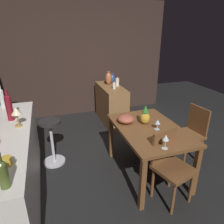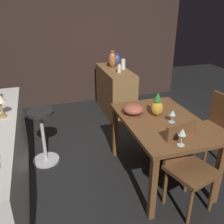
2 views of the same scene
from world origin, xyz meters
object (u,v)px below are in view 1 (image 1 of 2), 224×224
wine_bottle_ruby (9,106)px  counter_lamp (16,113)px  cup_mustard (7,161)px  wine_bottle_olive (3,173)px  chair_near_window (170,163)px  wine_glass_right (158,122)px  fruit_bowl (126,119)px  vase_ceramic_blue (112,79)px  dining_table (149,134)px  pillar_candle_tall (114,86)px  cup_white (1,170)px  vase_copper (109,78)px  wine_glass_left (166,138)px  wine_bottle_clear (2,97)px  sideboard_cabinet (111,104)px  pineapple_centerpiece (145,116)px  chair_by_doorway (191,132)px  pillar_candle_short (117,82)px  bar_stool (52,141)px

wine_bottle_ruby → counter_lamp: (-0.23, -0.11, -0.01)m
cup_mustard → wine_bottle_olive: bearing=-175.4°
chair_near_window → wine_glass_right: bearing=-5.6°
fruit_bowl → vase_ceramic_blue: vase_ceramic_blue is taller
wine_bottle_ruby → cup_mustard: bearing=-175.4°
dining_table → pillar_candle_tall: 1.73m
cup_white → vase_copper: 3.24m
fruit_bowl → wine_bottle_ruby: wine_bottle_ruby is taller
wine_bottle_olive → wine_bottle_ruby: size_ratio=0.75×
cup_mustard → cup_white: 0.13m
wine_glass_left → cup_mustard: (-0.02, 1.56, 0.07)m
dining_table → wine_bottle_clear: wine_bottle_clear is taller
wine_glass_left → counter_lamp: 1.72m
sideboard_cabinet → cup_mustard: size_ratio=9.65×
wine_glass_right → pineapple_centerpiece: bearing=20.0°
vase_copper → vase_ceramic_blue: 0.15m
dining_table → wine_bottle_olive: size_ratio=4.18×
chair_near_window → wine_glass_right: 0.54m
cup_white → vase_copper: bearing=-32.4°
wine_bottle_olive → vase_copper: 3.35m
wine_bottle_olive → vase_ceramic_blue: size_ratio=1.31×
chair_by_doorway → pillar_candle_short: size_ratio=4.49×
wine_glass_right → wine_bottle_olive: size_ratio=0.47×
wine_bottle_olive → pillar_candle_short: 3.27m
wine_bottle_clear → cup_white: 1.72m
counter_lamp → pillar_candle_short: bearing=-47.8°
chair_by_doorway → wine_bottle_clear: bearing=71.0°
wine_glass_right → pillar_candle_short: size_ratio=0.70×
pineapple_centerpiece → cup_white: 1.85m
dining_table → vase_ceramic_blue: vase_ceramic_blue is taller
counter_lamp → vase_ceramic_blue: size_ratio=1.05×
vase_ceramic_blue → pineapple_centerpiece: bearing=174.6°
wine_bottle_olive → counter_lamp: 1.05m
cup_mustard → bar_stool: bearing=-16.9°
pillar_candle_short → vase_ceramic_blue: size_ratio=0.87×
wine_bottle_ruby → cup_mustard: size_ratio=3.45×
wine_bottle_ruby → cup_mustard: (-1.00, -0.08, -0.15)m
wine_glass_left → vase_copper: bearing=-3.5°
pillar_candle_tall → pillar_candle_short: 0.23m
sideboard_cabinet → vase_copper: (0.16, 0.00, 0.55)m
sideboard_cabinet → bar_stool: bearing=132.2°
dining_table → bar_stool: bearing=61.5°
chair_by_doorway → vase_copper: vase_copper is taller
chair_by_doorway → pillar_candle_short: bearing=18.0°
wine_glass_left → wine_bottle_ruby: size_ratio=0.43×
cup_white → counter_lamp: bearing=-3.2°
bar_stool → wine_bottle_olive: wine_bottle_olive is taller
bar_stool → vase_copper: vase_copper is taller
chair_by_doorway → pillar_candle_tall: size_ratio=5.80×
wine_bottle_ruby → counter_lamp: wine_bottle_ruby is taller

